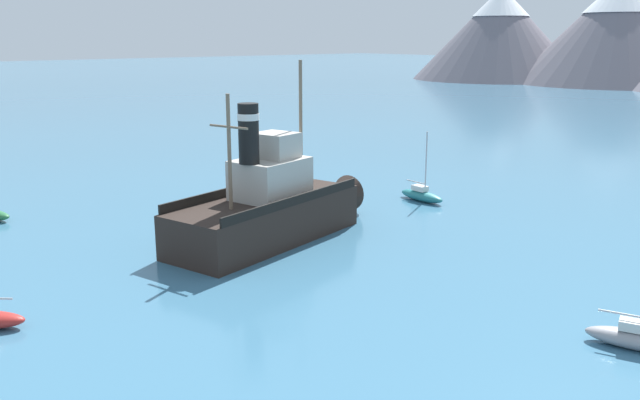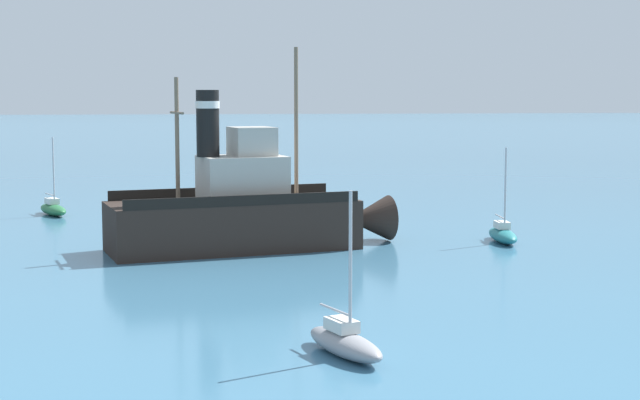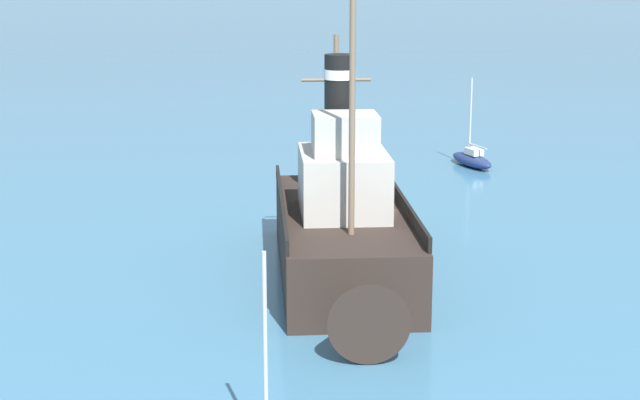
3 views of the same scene
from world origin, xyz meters
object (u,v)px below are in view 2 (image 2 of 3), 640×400
(old_tugboat, at_px, (245,212))
(sailboat_grey, at_px, (345,341))
(sailboat_green, at_px, (53,208))
(sailboat_teal, at_px, (503,234))

(old_tugboat, distance_m, sailboat_grey, 20.20)
(sailboat_grey, height_order, sailboat_green, same)
(old_tugboat, xyz_separation_m, sailboat_teal, (-0.38, 13.28, -1.40))
(sailboat_grey, distance_m, sailboat_green, 37.36)
(sailboat_grey, bearing_deg, sailboat_green, -159.78)
(old_tugboat, distance_m, sailboat_green, 18.75)
(old_tugboat, height_order, sailboat_teal, old_tugboat)
(old_tugboat, relative_size, sailboat_grey, 3.02)
(sailboat_grey, distance_m, sailboat_teal, 23.49)
(sailboat_teal, bearing_deg, sailboat_grey, -29.43)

